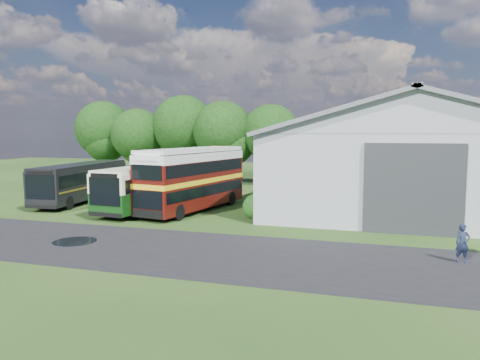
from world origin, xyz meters
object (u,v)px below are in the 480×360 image
(bus_dark_single, at_px, (82,181))
(bus_maroon_double, at_px, (193,180))
(storage_shed, at_px, (406,150))
(bus_green_single, at_px, (155,185))
(visitor_a, at_px, (463,244))

(bus_dark_single, bearing_deg, bus_maroon_double, -14.04)
(storage_shed, height_order, bus_maroon_double, storage_shed)
(storage_shed, bearing_deg, bus_green_single, -154.70)
(storage_shed, distance_m, visitor_a, 17.64)
(bus_maroon_double, distance_m, bus_dark_single, 10.36)
(bus_green_single, bearing_deg, bus_maroon_double, 2.29)
(bus_maroon_double, distance_m, visitor_a, 18.56)
(bus_maroon_double, height_order, visitor_a, bus_maroon_double)
(bus_green_single, relative_size, bus_dark_single, 1.03)
(storage_shed, bearing_deg, visitor_a, -83.98)
(bus_green_single, height_order, bus_dark_single, bus_green_single)
(bus_green_single, height_order, bus_maroon_double, bus_maroon_double)
(storage_shed, height_order, bus_green_single, storage_shed)
(visitor_a, bearing_deg, bus_dark_single, 144.64)
(bus_green_single, relative_size, visitor_a, 6.98)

